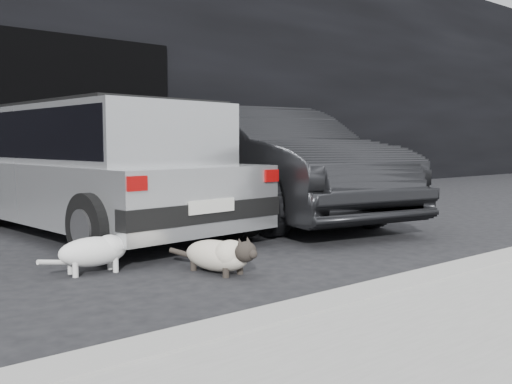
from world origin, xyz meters
TOP-DOWN VIEW (x-y plane):
  - ground at (0.00, 0.00)m, footprint 80.00×80.00m
  - building_facade at (1.00, 6.00)m, footprint 34.00×4.00m
  - garage_opening at (1.00, 3.99)m, footprint 4.00×0.10m
  - curb at (1.00, -2.60)m, footprint 18.00×0.25m
  - silver_hatchback at (0.43, 0.92)m, footprint 2.08×3.80m
  - second_car at (2.51, 0.74)m, footprint 2.21×4.46m
  - cat_siamese at (0.30, -1.33)m, footprint 0.37×0.85m
  - cat_white at (-0.38, -0.73)m, footprint 0.74×0.30m

SIDE VIEW (x-z plane):
  - ground at x=0.00m, z-range 0.00..0.00m
  - curb at x=1.00m, z-range 0.00..0.12m
  - cat_siamese at x=0.30m, z-range -0.01..0.28m
  - cat_white at x=-0.38m, z-range 0.00..0.34m
  - second_car at x=2.51m, z-range 0.00..1.41m
  - silver_hatchback at x=0.43m, z-range 0.06..1.41m
  - garage_opening at x=1.00m, z-range 0.00..2.60m
  - building_facade at x=1.00m, z-range 0.00..5.00m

